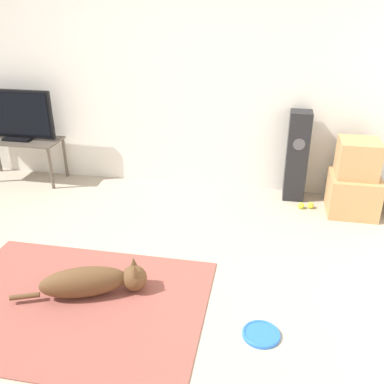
% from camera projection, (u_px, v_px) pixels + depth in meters
% --- Properties ---
extents(ground_plane, '(12.00, 12.00, 0.00)m').
position_uv_depth(ground_plane, '(85.00, 288.00, 3.29)').
color(ground_plane, '#B2A38E').
extents(wall_back, '(8.00, 0.06, 2.55)m').
position_uv_depth(wall_back, '(152.00, 72.00, 4.61)').
color(wall_back, silver).
rests_on(wall_back, ground_plane).
extents(area_rug, '(1.91, 1.39, 0.01)m').
position_uv_depth(area_rug, '(74.00, 304.00, 3.11)').
color(area_rug, '#934C42').
rests_on(area_rug, ground_plane).
extents(dog, '(0.94, 0.45, 0.25)m').
position_uv_depth(dog, '(94.00, 281.00, 3.16)').
color(dog, brown).
rests_on(dog, area_rug).
extents(frisbee, '(0.25, 0.25, 0.03)m').
position_uv_depth(frisbee, '(261.00, 334.00, 2.83)').
color(frisbee, blue).
rests_on(frisbee, ground_plane).
extents(cardboard_box_lower, '(0.48, 0.47, 0.40)m').
position_uv_depth(cardboard_box_lower, '(353.00, 194.00, 4.33)').
color(cardboard_box_lower, tan).
rests_on(cardboard_box_lower, ground_plane).
extents(cardboard_box_upper, '(0.38, 0.37, 0.36)m').
position_uv_depth(cardboard_box_upper, '(358.00, 158.00, 4.18)').
color(cardboard_box_upper, tan).
rests_on(cardboard_box_upper, cardboard_box_lower).
extents(floor_speaker, '(0.22, 0.23, 0.97)m').
position_uv_depth(floor_speaker, '(297.00, 156.00, 4.52)').
color(floor_speaker, black).
rests_on(floor_speaker, ground_plane).
extents(tv_stand, '(0.96, 0.42, 0.51)m').
position_uv_depth(tv_stand, '(20.00, 145.00, 4.99)').
color(tv_stand, brown).
rests_on(tv_stand, ground_plane).
extents(tv, '(0.91, 0.20, 0.57)m').
position_uv_depth(tv, '(15.00, 115.00, 4.84)').
color(tv, black).
rests_on(tv, tv_stand).
extents(tennis_ball_by_boxes, '(0.07, 0.07, 0.07)m').
position_uv_depth(tennis_ball_by_boxes, '(310.00, 205.00, 4.47)').
color(tennis_ball_by_boxes, '#C6E033').
rests_on(tennis_ball_by_boxes, ground_plane).
extents(tennis_ball_near_speaker, '(0.07, 0.07, 0.07)m').
position_uv_depth(tennis_ball_near_speaker, '(301.00, 206.00, 4.47)').
color(tennis_ball_near_speaker, '#C6E033').
rests_on(tennis_ball_near_speaker, ground_plane).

